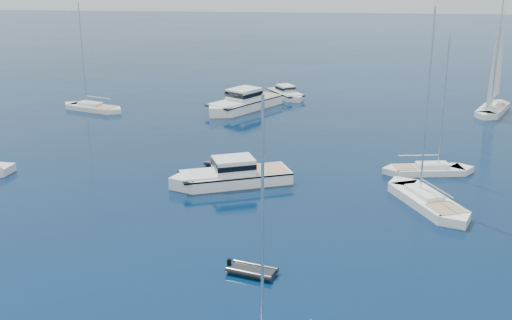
{
  "coord_description": "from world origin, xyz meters",
  "views": [
    {
      "loc": [
        6.1,
        -31.02,
        19.9
      ],
      "look_at": [
        0.66,
        23.7,
        2.2
      ],
      "focal_mm": 45.26,
      "sensor_mm": 36.0,
      "label": 1
    }
  ],
  "objects": [
    {
      "name": "motor_cruiser_horizon",
      "position": [
        1.37,
        60.37,
        0.0
      ],
      "size": [
        6.74,
        8.69,
        2.25
      ],
      "primitive_type": null,
      "rotation": [
        0.0,
        0.0,
        3.69
      ],
      "color": "silver",
      "rests_on": "ground"
    },
    {
      "name": "motor_cruiser_centre",
      "position": [
        -1.56,
        23.33,
        0.0
      ],
      "size": [
        12.31,
        7.73,
        3.1
      ],
      "primitive_type": null,
      "rotation": [
        0.0,
        0.0,
        1.95
      ],
      "color": "silver",
      "rests_on": "ground"
    },
    {
      "name": "tender_grey_far",
      "position": [
        -2.77,
        28.57,
        0.0
      ],
      "size": [
        4.6,
        3.06,
        0.95
      ],
      "primitive_type": null,
      "rotation": [
        0.0,
        0.0,
        1.37
      ],
      "color": "black",
      "rests_on": "ground"
    },
    {
      "name": "tender_grey_near",
      "position": [
        2.13,
        6.39,
        0.0
      ],
      "size": [
        3.71,
        2.75,
        0.95
      ],
      "primitive_type": null,
      "rotation": [
        0.0,
        0.0,
        4.41
      ],
      "color": "black",
      "rests_on": "ground"
    },
    {
      "name": "sailboat_centre",
      "position": [
        16.6,
        28.06,
        0.0
      ],
      "size": [
        9.46,
        3.76,
        13.53
      ],
      "primitive_type": null,
      "rotation": [
        0.0,
        0.0,
        4.86
      ],
      "color": "silver",
      "rests_on": "ground"
    },
    {
      "name": "sailboat_sails_far",
      "position": [
        28.79,
        53.91,
        0.0
      ],
      "size": [
        7.3,
        11.14,
        16.14
      ],
      "primitive_type": null,
      "rotation": [
        0.0,
        0.0,
        2.7
      ],
      "color": "silver",
      "rests_on": "ground"
    },
    {
      "name": "sailboat_far_l",
      "position": [
        -23.73,
        49.83,
        0.0
      ],
      "size": [
        10.08,
        5.85,
        14.42
      ],
      "primitive_type": null,
      "rotation": [
        0.0,
        0.0,
        1.21
      ],
      "color": "silver",
      "rests_on": "ground"
    },
    {
      "name": "motor_cruiser_distant",
      "position": [
        -3.97,
        52.33,
        0.0
      ],
      "size": [
        10.88,
        13.56,
        3.55
      ],
      "primitive_type": null,
      "rotation": [
        0.0,
        0.0,
        2.56
      ],
      "color": "silver",
      "rests_on": "ground"
    },
    {
      "name": "sailboat_mid_r",
      "position": [
        15.25,
        19.77,
        0.0
      ],
      "size": [
        7.13,
        11.58,
        16.65
      ],
      "primitive_type": null,
      "rotation": [
        0.0,
        0.0,
        0.4
      ],
      "color": "white",
      "rests_on": "ground"
    }
  ]
}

